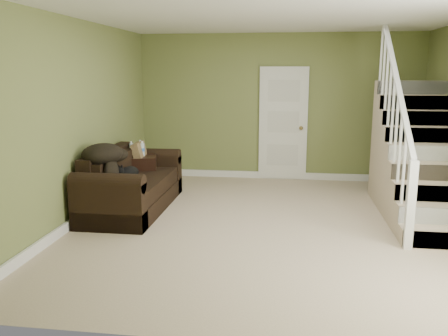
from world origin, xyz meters
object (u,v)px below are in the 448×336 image
(side_table, at_px, (139,176))
(cat, at_px, (128,173))
(banana, at_px, (130,181))
(sofa, at_px, (130,187))

(side_table, bearing_deg, cat, -81.76)
(side_table, xyz_separation_m, banana, (0.20, -1.00, 0.15))
(cat, bearing_deg, side_table, 121.70)
(sofa, bearing_deg, banana, -70.07)
(sofa, xyz_separation_m, side_table, (-0.09, 0.68, 0.01))
(banana, bearing_deg, cat, 111.28)
(sofa, bearing_deg, cat, -77.29)
(sofa, height_order, side_table, side_table)
(side_table, xyz_separation_m, cat, (0.12, -0.83, 0.22))
(sofa, distance_m, banana, 0.38)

